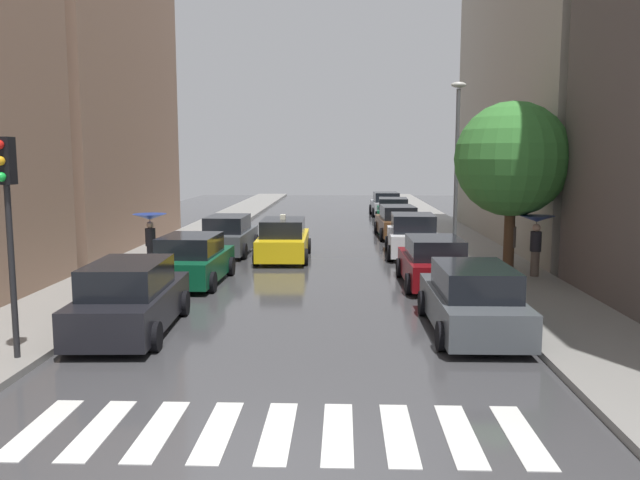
# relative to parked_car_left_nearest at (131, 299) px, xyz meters

# --- Properties ---
(ground_plane) EXTENTS (28.00, 72.00, 0.04)m
(ground_plane) POSITION_rel_parked_car_left_nearest_xyz_m (3.96, 17.57, -0.81)
(ground_plane) COLOR #3D3D3F
(sidewalk_left) EXTENTS (3.00, 72.00, 0.15)m
(sidewalk_left) POSITION_rel_parked_car_left_nearest_xyz_m (-2.54, 17.57, -0.72)
(sidewalk_left) COLOR gray
(sidewalk_left) RESTS_ON ground
(sidewalk_right) EXTENTS (3.00, 72.00, 0.15)m
(sidewalk_right) POSITION_rel_parked_car_left_nearest_xyz_m (10.46, 17.57, -0.72)
(sidewalk_right) COLOR gray
(sidewalk_right) RESTS_ON ground
(crosswalk_stripes) EXTENTS (7.65, 2.20, 0.01)m
(crosswalk_stripes) POSITION_rel_parked_car_left_nearest_xyz_m (3.96, -5.33, -0.79)
(crosswalk_stripes) COLOR silver
(crosswalk_stripes) RESTS_ON ground
(building_right_mid) EXTENTS (6.00, 18.46, 14.51)m
(building_right_mid) POSITION_rel_parked_car_left_nearest_xyz_m (14.96, 16.53, 6.46)
(building_right_mid) COLOR #9E9384
(building_right_mid) RESTS_ON ground
(parked_car_left_nearest) EXTENTS (2.20, 4.74, 1.70)m
(parked_car_left_nearest) POSITION_rel_parked_car_left_nearest_xyz_m (0.00, 0.00, 0.00)
(parked_car_left_nearest) COLOR black
(parked_car_left_nearest) RESTS_ON ground
(parked_car_left_second) EXTENTS (2.21, 4.35, 1.59)m
(parked_car_left_second) POSITION_rel_parked_car_left_nearest_xyz_m (0.06, 5.85, -0.04)
(parked_car_left_second) COLOR #0C4C2D
(parked_car_left_second) RESTS_ON ground
(parked_car_left_third) EXTENTS (2.07, 4.54, 1.62)m
(parked_car_left_third) POSITION_rel_parked_car_left_nearest_xyz_m (0.10, 12.26, -0.03)
(parked_car_left_third) COLOR #474C51
(parked_car_left_third) RESTS_ON ground
(parked_car_right_nearest) EXTENTS (2.08, 4.69, 1.61)m
(parked_car_right_nearest) POSITION_rel_parked_car_left_nearest_xyz_m (7.93, 0.29, -0.03)
(parked_car_right_nearest) COLOR #474C51
(parked_car_right_nearest) RESTS_ON ground
(parked_car_right_second) EXTENTS (2.09, 4.29, 1.56)m
(parked_car_right_second) POSITION_rel_parked_car_left_nearest_xyz_m (7.80, 5.77, -0.06)
(parked_car_right_second) COLOR maroon
(parked_car_right_second) RESTS_ON ground
(parked_car_right_third) EXTENTS (2.23, 4.27, 1.75)m
(parked_car_right_third) POSITION_rel_parked_car_left_nearest_xyz_m (7.78, 11.89, 0.02)
(parked_car_right_third) COLOR silver
(parked_car_right_third) RESTS_ON ground
(parked_car_right_fourth) EXTENTS (2.18, 4.78, 1.61)m
(parked_car_right_fourth) POSITION_rel_parked_car_left_nearest_xyz_m (7.68, 18.14, -0.03)
(parked_car_right_fourth) COLOR brown
(parked_car_right_fourth) RESTS_ON ground
(parked_car_right_fifth) EXTENTS (2.31, 4.44, 1.59)m
(parked_car_right_fifth) POSITION_rel_parked_car_left_nearest_xyz_m (7.95, 24.63, -0.04)
(parked_car_right_fifth) COLOR #0C4C2D
(parked_car_right_fifth) RESTS_ON ground
(parked_car_right_sixth) EXTENTS (2.18, 4.30, 1.61)m
(parked_car_right_sixth) POSITION_rel_parked_car_left_nearest_xyz_m (7.90, 30.46, -0.04)
(parked_car_right_sixth) COLOR #B2B7BF
(parked_car_right_sixth) RESTS_ON ground
(taxi_midroad) EXTENTS (2.13, 4.68, 1.81)m
(taxi_midroad) POSITION_rel_parked_car_left_nearest_xyz_m (2.55, 10.90, -0.03)
(taxi_midroad) COLOR yellow
(taxi_midroad) RESTS_ON ground
(pedestrian_foreground) EXTENTS (1.08, 1.08, 2.12)m
(pedestrian_foreground) POSITION_rel_parked_car_left_nearest_xyz_m (10.58, 7.29, 0.92)
(pedestrian_foreground) COLOR brown
(pedestrian_foreground) RESTS_ON sidewalk_right
(pedestrian_near_tree) EXTENTS (1.14, 1.14, 2.00)m
(pedestrian_near_tree) POSITION_rel_parked_car_left_nearest_xyz_m (11.27, 6.75, 0.88)
(pedestrian_near_tree) COLOR brown
(pedestrian_near_tree) RESTS_ON sidewalk_right
(pedestrian_by_kerb) EXTENTS (1.18, 1.18, 1.92)m
(pedestrian_by_kerb) POSITION_rel_parked_car_left_nearest_xyz_m (-1.89, 7.88, 0.83)
(pedestrian_by_kerb) COLOR black
(pedestrian_by_kerb) RESTS_ON sidewalk_left
(street_tree_right) EXTENTS (3.81, 3.81, 5.75)m
(street_tree_right) POSITION_rel_parked_car_left_nearest_xyz_m (10.53, 7.26, 3.19)
(street_tree_right) COLOR #513823
(street_tree_right) RESTS_ON sidewalk_right
(traffic_light_left_corner) EXTENTS (0.30, 0.42, 4.30)m
(traffic_light_left_corner) POSITION_rel_parked_car_left_nearest_xyz_m (-1.49, -2.41, 2.49)
(traffic_light_left_corner) COLOR black
(traffic_light_left_corner) RESTS_ON sidewalk_left
(lamp_post_right) EXTENTS (0.60, 0.28, 6.88)m
(lamp_post_right) POSITION_rel_parked_car_left_nearest_xyz_m (9.51, 11.93, 3.33)
(lamp_post_right) COLOR #595B60
(lamp_post_right) RESTS_ON sidewalk_right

